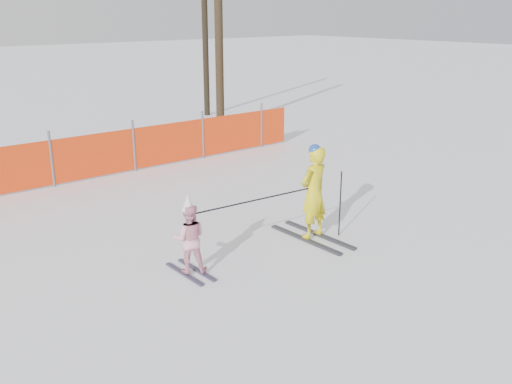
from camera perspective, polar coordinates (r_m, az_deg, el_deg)
ground at (r=8.96m, az=2.05°, el=-6.85°), size 120.00×120.00×0.00m
adult at (r=9.56m, az=5.78°, el=-0.09°), size 0.61×1.63×1.65m
child at (r=8.39m, az=-6.69°, el=-4.58°), size 0.64×0.94×1.23m
ski_poles at (r=9.16m, az=3.15°, el=-0.96°), size 2.69×0.41×1.15m
tree_trunks at (r=19.73m, az=-4.33°, el=15.54°), size 1.30×2.53×6.14m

